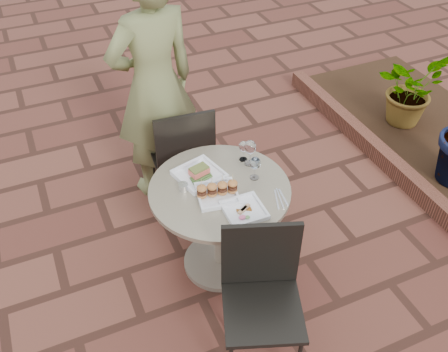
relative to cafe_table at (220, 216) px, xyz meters
name	(u,v)px	position (x,y,z in m)	size (l,w,h in m)	color
ground	(232,237)	(0.18, 0.19, -0.48)	(60.00, 60.00, 0.00)	brown
cafe_table	(220,216)	(0.00, 0.00, 0.00)	(0.90, 0.90, 0.73)	gray
chair_far	(183,151)	(-0.01, 0.68, 0.07)	(0.48, 0.48, 0.93)	black
chair_near	(262,286)	(-0.03, -0.66, 0.07)	(0.56, 0.56, 0.93)	black
diner	(154,86)	(-0.10, 0.99, 0.47)	(0.69, 0.46, 1.90)	olive
plate_salmon	(199,174)	(-0.08, 0.15, 0.27)	(0.34, 0.34, 0.08)	white
plate_sliders	(217,191)	(-0.04, -0.06, 0.28)	(0.29, 0.29, 0.16)	white
plate_tuna	(244,210)	(0.05, -0.25, 0.26)	(0.24, 0.24, 0.03)	white
wine_glass_right	(255,164)	(0.25, 0.00, 0.36)	(0.07, 0.07, 0.16)	white
wine_glass_mid	(244,147)	(0.26, 0.20, 0.35)	(0.06, 0.06, 0.15)	white
wine_glass_far	(250,148)	(0.28, 0.14, 0.38)	(0.08, 0.08, 0.19)	white
steel_ramekin	(183,187)	(-0.21, 0.08, 0.27)	(0.06, 0.06, 0.05)	silver
cutlery_set	(280,198)	(0.30, -0.24, 0.25)	(0.08, 0.19, 0.00)	silver
planter_curb	(381,155)	(1.78, 0.49, -0.41)	(0.12, 3.00, 0.15)	brown
mulch_bed	(441,140)	(2.48, 0.49, -0.45)	(1.30, 3.00, 0.06)	black
potted_plant_a	(410,89)	(2.32, 0.89, -0.07)	(0.63, 0.55, 0.70)	#33662D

